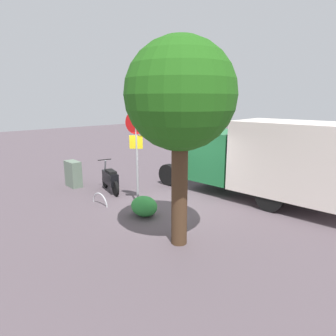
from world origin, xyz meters
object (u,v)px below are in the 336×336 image
Objects in this scene: box_truck_near at (268,157)px; street_tree at (180,97)px; stop_sign at (136,143)px; motorcycle at (110,179)px; utility_cabinet at (73,174)px; bike_rack_hoop at (100,204)px.

street_tree is at bearing 87.80° from box_truck_near.
stop_sign is (2.82, 3.63, 0.55)m from box_truck_near.
motorcycle is (4.70, 3.52, -1.06)m from box_truck_near.
stop_sign is 2.97× the size of utility_cabinet.
street_tree is 5.81× the size of bike_rack_hoop.
box_truck_near is 4.63m from stop_sign.
motorcycle is at bearing -47.08° from bike_rack_hoop.
motorcycle is at bearing 32.84° from box_truck_near.
stop_sign reaches higher than utility_cabinet.
bike_rack_hoop is (-1.00, 1.08, -0.52)m from motorcycle.
street_tree reaches higher than bike_rack_hoop.
utility_cabinet reaches higher than bike_rack_hoop.
street_tree reaches higher than utility_cabinet.
stop_sign is 0.65× the size of street_tree.
street_tree is 7.21m from utility_cabinet.
box_truck_near reaches higher than utility_cabinet.
stop_sign is 2.50m from bike_rack_hoop.
motorcycle is at bearing -156.98° from utility_cabinet.
motorcycle is 1.56m from bike_rack_hoop.
bike_rack_hoop is (0.88, 0.97, -2.13)m from stop_sign.
bike_rack_hoop is at bearing 147.26° from motorcycle.
utility_cabinet is at bearing -7.77° from bike_rack_hoop.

